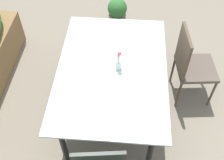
{
  "coord_description": "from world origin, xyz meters",
  "views": [
    {
      "loc": [
        -1.82,
        -0.18,
        2.88
      ],
      "look_at": [
        0.09,
        -0.03,
        0.6
      ],
      "focal_mm": 44.88,
      "sensor_mm": 36.0,
      "label": 1
    }
  ],
  "objects_px": {
    "chair_near_right": "(190,63)",
    "potted_plant": "(117,12)",
    "flower_vase": "(118,62)",
    "dining_table": "(112,73)"
  },
  "relations": [
    {
      "from": "flower_vase",
      "to": "dining_table",
      "type": "bearing_deg",
      "value": 100.37
    },
    {
      "from": "chair_near_right",
      "to": "flower_vase",
      "type": "xyz_separation_m",
      "value": [
        -0.35,
        0.81,
        0.31
      ]
    },
    {
      "from": "chair_near_right",
      "to": "flower_vase",
      "type": "relative_size",
      "value": 4.24
    },
    {
      "from": "flower_vase",
      "to": "potted_plant",
      "type": "height_order",
      "value": "flower_vase"
    },
    {
      "from": "chair_near_right",
      "to": "potted_plant",
      "type": "xyz_separation_m",
      "value": [
        1.31,
        0.92,
        -0.31
      ]
    },
    {
      "from": "dining_table",
      "to": "flower_vase",
      "type": "distance_m",
      "value": 0.16
    },
    {
      "from": "dining_table",
      "to": "flower_vase",
      "type": "xyz_separation_m",
      "value": [
        0.01,
        -0.06,
        0.15
      ]
    },
    {
      "from": "dining_table",
      "to": "chair_near_right",
      "type": "bearing_deg",
      "value": -67.76
    },
    {
      "from": "chair_near_right",
      "to": "dining_table",
      "type": "bearing_deg",
      "value": -73.9
    },
    {
      "from": "chair_near_right",
      "to": "potted_plant",
      "type": "distance_m",
      "value": 1.64
    }
  ]
}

